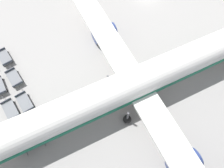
% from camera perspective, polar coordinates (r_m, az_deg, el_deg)
% --- Properties ---
extents(airplane, '(39.51, 46.59, 11.89)m').
position_cam_1_polar(airplane, '(26.52, 8.53, 1.31)').
color(airplane, white).
rests_on(airplane, ground_plane).
extents(baggage_dolly_row_near_col_c, '(3.56, 1.94, 0.92)m').
position_cam_1_polar(baggage_dolly_row_near_col_c, '(30.58, -24.99, -6.20)').
color(baggage_dolly_row_near_col_c, slate).
rests_on(baggage_dolly_row_near_col_c, ground_plane).
extents(baggage_dolly_row_near_col_d, '(3.54, 1.78, 0.92)m').
position_cam_1_polar(baggage_dolly_row_near_col_d, '(28.70, -22.43, -13.26)').
color(baggage_dolly_row_near_col_d, slate).
rests_on(baggage_dolly_row_near_col_d, ground_plane).
extents(baggage_dolly_row_mid_a_col_a, '(3.56, 1.98, 0.92)m').
position_cam_1_polar(baggage_dolly_row_mid_a_col_a, '(35.12, -26.23, 6.22)').
color(baggage_dolly_row_mid_a_col_a, slate).
rests_on(baggage_dolly_row_mid_a_col_a, ground_plane).
extents(baggage_dolly_row_mid_a_col_b, '(3.56, 1.99, 0.92)m').
position_cam_1_polar(baggage_dolly_row_mid_a_col_b, '(32.59, -24.14, 1.41)').
color(baggage_dolly_row_mid_a_col_b, slate).
rests_on(baggage_dolly_row_mid_a_col_b, ground_plane).
extents(baggage_dolly_row_mid_a_col_c, '(3.56, 1.96, 0.92)m').
position_cam_1_polar(baggage_dolly_row_mid_a_col_c, '(30.28, -21.79, -4.58)').
color(baggage_dolly_row_mid_a_col_c, slate).
rests_on(baggage_dolly_row_mid_a_col_c, ground_plane).
extents(baggage_dolly_row_mid_a_col_d, '(3.56, 1.94, 0.92)m').
position_cam_1_polar(baggage_dolly_row_mid_a_col_d, '(28.33, -18.74, -11.65)').
color(baggage_dolly_row_mid_a_col_d, slate).
rests_on(baggage_dolly_row_mid_a_col_d, ground_plane).
extents(stand_guidance_stripe, '(2.11, 36.36, 0.01)m').
position_cam_1_polar(stand_guidance_stripe, '(28.90, -11.84, -6.47)').
color(stand_guidance_stripe, white).
rests_on(stand_guidance_stripe, ground_plane).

